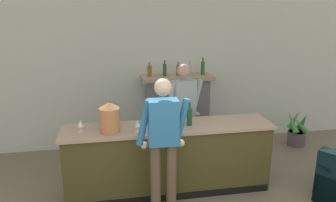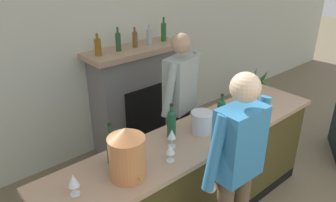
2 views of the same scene
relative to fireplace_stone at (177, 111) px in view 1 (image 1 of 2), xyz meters
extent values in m
cube|color=beige|center=(-0.41, 0.26, 0.66)|extent=(12.00, 0.07, 2.75)
cube|color=#433B1B|center=(-0.45, -1.58, -0.23)|extent=(2.89, 0.56, 0.96)
cube|color=tan|center=(-0.45, -1.58, 0.27)|extent=(2.96, 0.63, 0.04)
cube|color=black|center=(-0.45, -1.87, -0.66)|extent=(2.84, 0.01, 0.10)
cube|color=slate|center=(0.00, 0.01, -0.05)|extent=(1.16, 0.44, 1.33)
cube|color=black|center=(0.00, -0.23, -0.23)|extent=(0.64, 0.02, 0.85)
cube|color=tan|center=(0.00, -0.01, 0.65)|extent=(1.32, 0.52, 0.07)
cylinder|color=brown|center=(-0.51, -0.01, 0.78)|extent=(0.08, 0.08, 0.19)
cylinder|color=brown|center=(-0.51, -0.01, 0.91)|extent=(0.03, 0.03, 0.06)
cylinder|color=#23482C|center=(-0.23, -0.01, 0.80)|extent=(0.07, 0.07, 0.22)
cylinder|color=#23482C|center=(-0.23, -0.01, 0.94)|extent=(0.03, 0.03, 0.07)
cylinder|color=brown|center=(0.01, -0.01, 0.78)|extent=(0.07, 0.07, 0.19)
cylinder|color=brown|center=(0.01, -0.01, 0.91)|extent=(0.03, 0.03, 0.06)
cylinder|color=#A2AAB5|center=(0.24, -0.01, 0.78)|extent=(0.07, 0.07, 0.19)
cylinder|color=#A2AAB5|center=(0.24, -0.01, 0.91)|extent=(0.03, 0.03, 0.06)
cylinder|color=#21551E|center=(0.48, -0.01, 0.81)|extent=(0.07, 0.07, 0.24)
cylinder|color=#21551E|center=(0.48, -0.01, 0.97)|extent=(0.03, 0.03, 0.08)
cube|color=black|center=(1.87, -2.07, -0.43)|extent=(0.83, 0.65, 0.57)
cylinder|color=#524746|center=(2.32, -0.39, -0.57)|extent=(0.34, 0.34, 0.28)
cylinder|color=#332319|center=(2.32, -0.39, -0.45)|extent=(0.30, 0.30, 0.02)
cone|color=#347B3E|center=(2.43, -0.39, -0.24)|extent=(0.13, 0.28, 0.38)
cone|color=#3F7C40|center=(2.31, -0.28, -0.23)|extent=(0.32, 0.16, 0.39)
cone|color=#3E8533|center=(2.19, -0.40, -0.23)|extent=(0.16, 0.38, 0.41)
cone|color=#3E8531|center=(2.31, -0.49, -0.27)|extent=(0.32, 0.15, 0.33)
cylinder|color=brown|center=(-0.53, -2.17, -0.22)|extent=(0.13, 0.13, 0.99)
cylinder|color=brown|center=(-0.73, -2.17, -0.22)|extent=(0.13, 0.13, 0.99)
cube|color=teal|center=(-0.63, -2.17, 0.56)|extent=(0.37, 0.23, 0.56)
cylinder|color=teal|center=(-0.40, -2.16, 0.56)|extent=(0.20, 0.08, 0.57)
sphere|color=#D0B18C|center=(-0.40, -2.14, 0.26)|extent=(0.09, 0.09, 0.09)
cylinder|color=teal|center=(-0.86, -2.14, 0.56)|extent=(0.20, 0.08, 0.57)
sphere|color=#D0B18C|center=(-0.86, -2.12, 0.26)|extent=(0.09, 0.09, 0.09)
sphere|color=#D0B18C|center=(-0.63, -2.17, 0.99)|extent=(0.21, 0.21, 0.21)
cylinder|color=black|center=(-0.20, -1.01, -0.25)|extent=(0.13, 0.13, 0.92)
cube|color=black|center=(-0.19, -1.08, -0.68)|extent=(0.16, 0.26, 0.07)
cylinder|color=black|center=(-0.01, -0.96, -0.25)|extent=(0.13, 0.13, 0.92)
cube|color=black|center=(0.01, -1.03, -0.68)|extent=(0.16, 0.26, 0.07)
cube|color=#94A29C|center=(-0.11, -0.98, 0.51)|extent=(0.40, 0.30, 0.60)
cylinder|color=#94A29C|center=(-0.32, -1.06, 0.53)|extent=(0.20, 0.08, 0.57)
sphere|color=tan|center=(-0.32, -1.08, 0.23)|extent=(0.09, 0.09, 0.09)
cylinder|color=#94A29C|center=(0.12, -0.94, 0.53)|extent=(0.20, 0.08, 0.57)
sphere|color=tan|center=(0.13, -0.96, 0.23)|extent=(0.09, 0.09, 0.09)
sphere|color=tan|center=(-0.11, -0.98, 0.96)|extent=(0.21, 0.21, 0.21)
cylinder|color=#BD7744|center=(-1.26, -1.67, 0.46)|extent=(0.27, 0.27, 0.33)
cone|color=#BD7744|center=(-1.26, -1.67, 0.66)|extent=(0.27, 0.27, 0.08)
cylinder|color=#B29333|center=(-1.26, -1.82, 0.36)|extent=(0.02, 0.04, 0.02)
cylinder|color=silver|center=(-0.39, -1.58, 0.39)|extent=(0.19, 0.19, 0.19)
cylinder|color=silver|center=(-0.39, -1.58, 0.49)|extent=(0.20, 0.20, 0.01)
cylinder|color=#1F4127|center=(-1.25, -1.44, 0.41)|extent=(0.08, 0.08, 0.24)
sphere|color=#1F4127|center=(-1.25, -1.44, 0.53)|extent=(0.07, 0.07, 0.07)
cylinder|color=#1F4127|center=(-1.25, -1.44, 0.58)|extent=(0.03, 0.03, 0.09)
cylinder|color=black|center=(-1.25, -1.44, 0.63)|extent=(0.03, 0.03, 0.01)
cylinder|color=#144325|center=(-0.16, -1.61, 0.41)|extent=(0.08, 0.08, 0.23)
sphere|color=#144325|center=(-0.16, -1.61, 0.52)|extent=(0.07, 0.07, 0.07)
cylinder|color=#144325|center=(-0.16, -1.61, 0.57)|extent=(0.03, 0.03, 0.09)
cylinder|color=black|center=(-0.16, -1.61, 0.62)|extent=(0.03, 0.03, 0.01)
cylinder|color=#18492D|center=(-0.66, -1.47, 0.41)|extent=(0.08, 0.08, 0.23)
sphere|color=#18492D|center=(-0.66, -1.47, 0.52)|extent=(0.07, 0.07, 0.07)
cylinder|color=#18492D|center=(-0.66, -1.47, 0.57)|extent=(0.03, 0.03, 0.09)
cylinder|color=black|center=(-0.66, -1.47, 0.62)|extent=(0.03, 0.03, 0.01)
cylinder|color=silver|center=(-0.75, -1.58, 0.30)|extent=(0.07, 0.07, 0.01)
cylinder|color=silver|center=(-0.75, -1.58, 0.34)|extent=(0.01, 0.01, 0.07)
cone|color=silver|center=(-0.75, -1.58, 0.42)|extent=(0.07, 0.07, 0.08)
cylinder|color=silver|center=(-1.65, -1.59, 0.30)|extent=(0.07, 0.07, 0.01)
cylinder|color=silver|center=(-1.65, -1.59, 0.33)|extent=(0.01, 0.01, 0.07)
cone|color=silver|center=(-1.65, -1.59, 0.41)|extent=(0.08, 0.08, 0.09)
cylinder|color=silver|center=(-0.90, -1.73, 0.30)|extent=(0.07, 0.07, 0.01)
cylinder|color=silver|center=(-0.90, -1.73, 0.33)|extent=(0.01, 0.01, 0.07)
cone|color=silver|center=(-0.90, -1.73, 0.41)|extent=(0.08, 0.08, 0.07)
camera|label=1|loc=(-1.25, -5.82, 1.87)|focal=35.00mm
camera|label=2|loc=(-2.32, -3.34, 1.82)|focal=35.00mm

